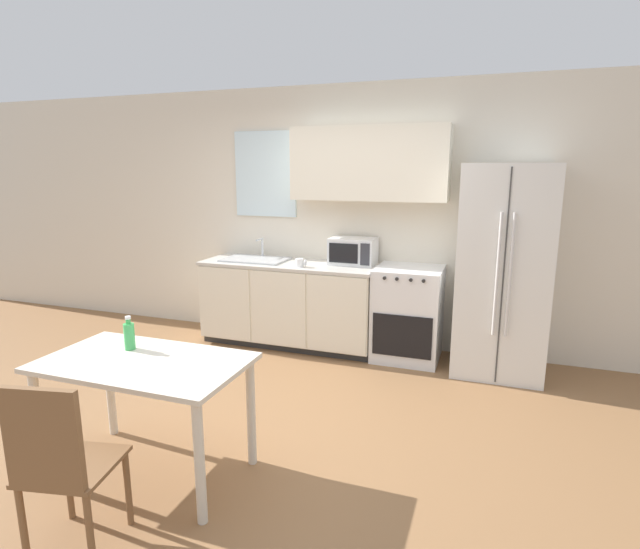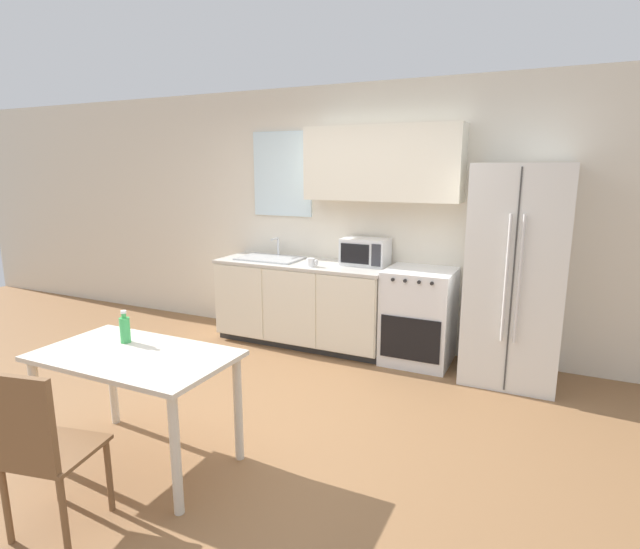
% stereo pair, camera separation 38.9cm
% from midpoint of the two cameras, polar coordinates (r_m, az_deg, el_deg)
% --- Properties ---
extents(ground_plane, '(12.00, 12.00, 0.00)m').
position_cam_midpoint_polar(ground_plane, '(3.97, -9.79, -16.16)').
color(ground_plane, olive).
extents(wall_back, '(12.00, 0.38, 2.70)m').
position_cam_midpoint_polar(wall_back, '(5.28, 0.49, 7.48)').
color(wall_back, beige).
rests_on(wall_back, ground_plane).
extents(kitchen_counter, '(1.87, 0.65, 0.89)m').
position_cam_midpoint_polar(kitchen_counter, '(5.34, -5.51, -3.32)').
color(kitchen_counter, '#333333').
rests_on(kitchen_counter, ground_plane).
extents(oven_range, '(0.64, 0.62, 0.92)m').
position_cam_midpoint_polar(oven_range, '(4.97, 7.82, -4.47)').
color(oven_range, white).
rests_on(oven_range, ground_plane).
extents(refrigerator, '(0.79, 0.74, 1.91)m').
position_cam_midpoint_polar(refrigerator, '(4.72, 18.00, 0.34)').
color(refrigerator, silver).
rests_on(refrigerator, ground_plane).
extents(kitchen_sink, '(0.67, 0.44, 0.22)m').
position_cam_midpoint_polar(kitchen_sink, '(5.42, -9.43, 1.76)').
color(kitchen_sink, '#B7BABC').
rests_on(kitchen_sink, kitchen_counter).
extents(microwave, '(0.46, 0.32, 0.27)m').
position_cam_midpoint_polar(microwave, '(5.10, 1.61, 2.67)').
color(microwave, silver).
rests_on(microwave, kitchen_counter).
extents(coffee_mug, '(0.11, 0.08, 0.08)m').
position_cam_midpoint_polar(coffee_mug, '(4.99, -4.51, 1.33)').
color(coffee_mug, white).
rests_on(coffee_mug, kitchen_counter).
extents(dining_table, '(1.23, 0.71, 0.74)m').
position_cam_midpoint_polar(dining_table, '(3.30, -22.68, -10.86)').
color(dining_table, beige).
rests_on(dining_table, ground_plane).
extents(dining_chair_near, '(0.47, 0.47, 0.93)m').
position_cam_midpoint_polar(dining_chair_near, '(2.84, -31.43, -17.69)').
color(dining_chair_near, brown).
rests_on(dining_chair_near, ground_plane).
extents(drink_bottle, '(0.07, 0.07, 0.22)m').
position_cam_midpoint_polar(drink_bottle, '(3.45, -24.05, -6.44)').
color(drink_bottle, '#3FB259').
rests_on(drink_bottle, dining_table).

